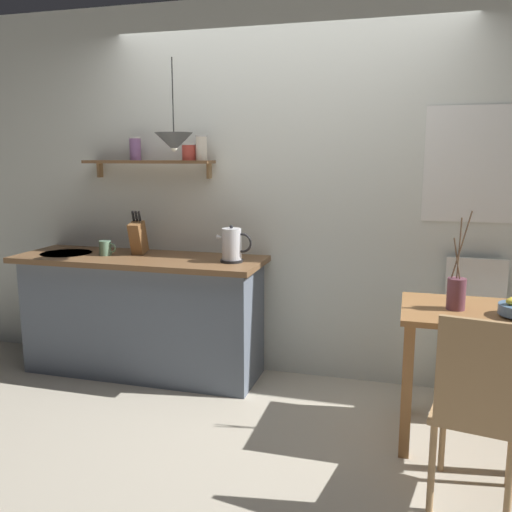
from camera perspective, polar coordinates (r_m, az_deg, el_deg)
ground_plane at (r=3.73m, az=0.45°, el=-15.28°), size 14.00×14.00×0.00m
back_wall at (r=3.96m, az=5.87°, el=6.51°), size 6.80×0.11×2.70m
kitchen_counter at (r=4.19m, az=-11.74°, el=-5.93°), size 1.83×0.63×0.89m
wall_shelf at (r=4.14m, az=-9.99°, el=10.14°), size 1.00×0.20×0.31m
dining_table at (r=3.31m, az=22.12°, el=-7.82°), size 0.84×0.63×0.78m
dining_chair_near at (r=2.73m, az=21.92°, el=-14.12°), size 0.45×0.49×0.94m
dining_chair_far at (r=3.85m, az=21.71°, el=-6.72°), size 0.46×0.43×0.96m
twig_vase at (r=3.21m, az=20.11°, el=-3.58°), size 0.11×0.10×0.55m
electric_kettle at (r=3.76m, az=-2.50°, el=1.11°), size 0.25×0.16×0.26m
knife_block at (r=4.13m, az=-12.17°, el=1.94°), size 0.09×0.16×0.33m
coffee_mug_by_sink at (r=4.17m, az=-15.37°, el=0.81°), size 0.13×0.09×0.11m
pendant_lamp at (r=3.74m, az=-8.53°, el=11.67°), size 0.25×0.25×0.60m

